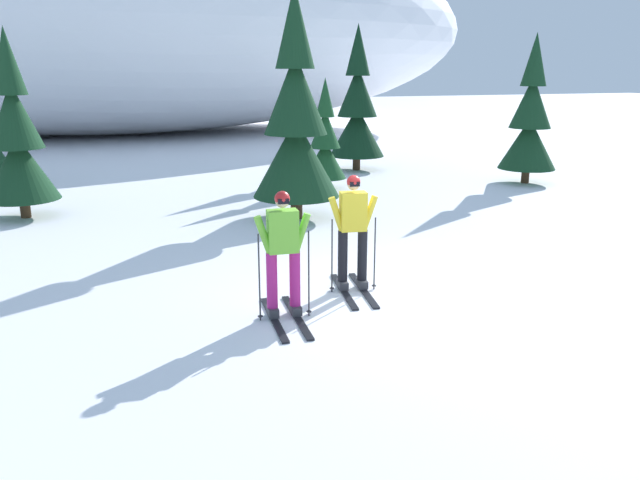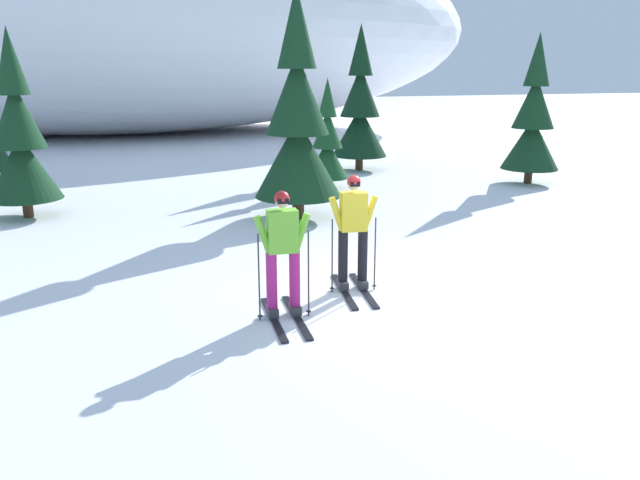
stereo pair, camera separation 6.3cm
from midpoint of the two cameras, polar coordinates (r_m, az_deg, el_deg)
The scene contains 9 objects.
ground_plane at distance 9.83m, azimuth 7.31°, elevation -4.79°, with size 120.00×120.00×0.00m, color white.
skier_yellow_jacket at distance 9.66m, azimuth 3.19°, elevation 0.81°, with size 0.77×1.63×1.80m.
skier_lime_jacket at distance 8.60m, azimuth -3.14°, elevation -1.11°, with size 0.78×1.62×1.77m.
pine_tree_left at distance 15.84m, azimuth -25.25°, elevation 8.10°, with size 1.63×1.63×4.21m.
pine_tree_center_left at distance 14.25m, azimuth -1.91°, elevation 10.31°, with size 1.95×1.95×5.05m.
pine_tree_center_right at distance 17.89m, azimuth 0.77°, elevation 8.67°, with size 1.19×1.19×3.07m.
pine_tree_right at distance 21.24m, azimuth 3.69°, elevation 11.52°, with size 1.81×1.81×4.68m.
pine_tree_far_right at distance 19.74m, azimuth 18.65°, elevation 10.00°, with size 1.66×1.66×4.29m.
snow_ridge_background at distance 34.94m, azimuth -18.16°, elevation 17.71°, with size 37.61×19.55×10.48m, color white.
Camera 2 is at (-3.86, -8.39, 3.36)m, focal length 35.67 mm.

